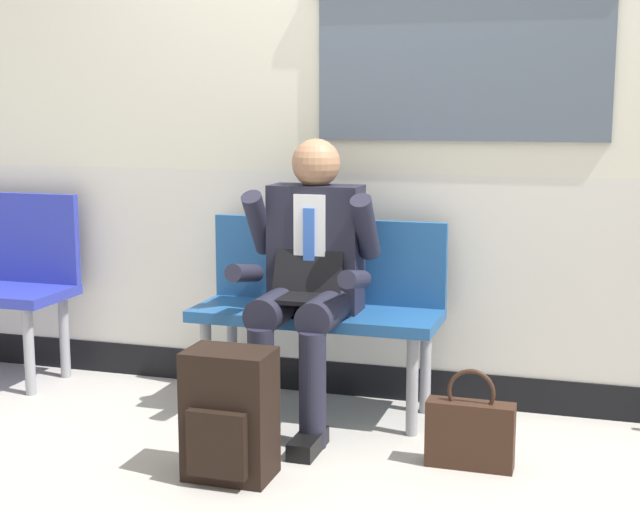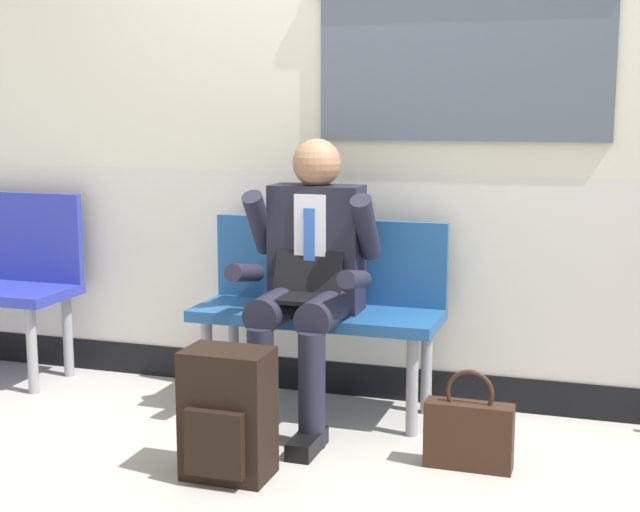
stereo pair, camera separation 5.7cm
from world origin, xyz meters
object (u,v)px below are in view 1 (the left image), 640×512
object	(u,v)px
handbag	(470,432)
bench_with_person	(321,299)
person_seated	(307,275)
backpack	(229,416)

from	to	relation	value
handbag	bench_with_person	bearing A→B (deg)	146.55
bench_with_person	person_seated	xyz separation A→B (m)	(0.00, -0.19, 0.14)
person_seated	backpack	bearing A→B (deg)	-97.84
handbag	backpack	bearing A→B (deg)	-156.83
person_seated	bench_with_person	bearing A→B (deg)	90.00
bench_with_person	handbag	bearing A→B (deg)	-33.45
handbag	person_seated	bearing A→B (deg)	158.13
bench_with_person	handbag	size ratio (longest dim) A/B	2.82
bench_with_person	person_seated	world-z (taller)	person_seated
backpack	handbag	distance (m)	0.92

